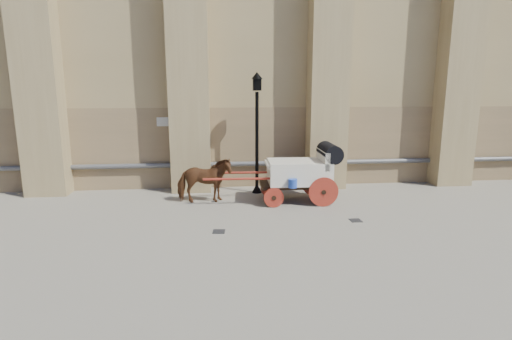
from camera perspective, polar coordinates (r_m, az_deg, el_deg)
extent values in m
plane|color=gray|center=(11.45, -4.97, -7.23)|extent=(90.00, 90.00, 0.00)
cube|color=#8F734F|center=(15.30, 2.12, 3.35)|extent=(44.00, 0.35, 3.00)
cylinder|color=#59595B|center=(15.14, 2.25, 0.96)|extent=(42.00, 0.18, 0.18)
cube|color=beige|center=(14.97, -13.19, 6.73)|extent=(0.42, 0.04, 0.32)
imported|color=brown|center=(13.11, -7.41, -1.50)|extent=(1.79, 0.88, 1.48)
cube|color=black|center=(13.24, 5.65, -2.04)|extent=(2.36, 1.14, 0.13)
cube|color=silver|center=(13.17, 6.14, -0.25)|extent=(2.05, 1.39, 0.74)
cube|color=silver|center=(13.25, 9.55, 1.59)|extent=(0.21, 1.32, 0.58)
cube|color=silver|center=(12.99, 2.27, 0.83)|extent=(0.41, 1.17, 0.11)
cylinder|color=black|center=(13.26, 10.47, 2.49)|extent=(0.64, 1.34, 0.59)
cylinder|color=#9F2B1C|center=(12.80, 9.62, -3.11)|extent=(0.95, 0.10, 0.95)
cylinder|color=#9F2B1C|center=(14.04, 8.40, -1.77)|extent=(0.95, 0.10, 0.95)
cylinder|color=#9F2B1C|center=(12.57, 2.55, -3.97)|extent=(0.63, 0.09, 0.63)
cylinder|color=#9F2B1C|center=(13.83, 1.95, -2.53)|extent=(0.63, 0.09, 0.63)
cylinder|color=#9F2B1C|center=(12.53, -1.83, -1.28)|extent=(2.53, 0.17, 0.07)
cylinder|color=#9F2B1C|center=(13.46, -1.98, -0.39)|extent=(2.53, 0.17, 0.07)
cylinder|color=#244AB8|center=(12.45, 5.27, -1.91)|extent=(0.27, 0.27, 0.27)
cylinder|color=black|center=(14.08, 0.13, 3.83)|extent=(0.12, 0.12, 3.57)
cone|color=black|center=(14.39, 0.13, -2.53)|extent=(0.36, 0.36, 0.36)
cube|color=black|center=(13.96, 0.14, 12.13)|extent=(0.28, 0.28, 0.42)
cone|color=black|center=(13.97, 0.14, 13.35)|extent=(0.40, 0.40, 0.24)
cube|color=black|center=(10.61, -5.32, -8.74)|extent=(0.35, 0.35, 0.01)
cube|color=black|center=(11.76, 14.04, -7.00)|extent=(0.33, 0.33, 0.01)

